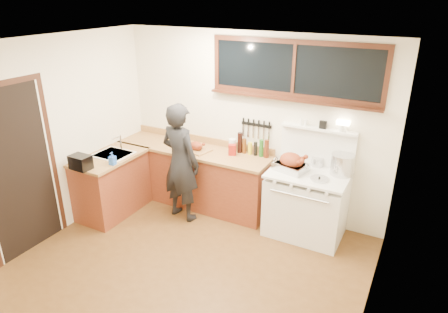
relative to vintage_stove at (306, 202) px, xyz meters
The scene contains 20 objects.
ground_plane 1.79m from the vintage_stove, 125.35° to the right, with size 4.00×3.50×0.02m, color #523215.
room_shell 2.10m from the vintage_stove, 125.35° to the right, with size 4.10×3.60×2.65m.
counter_back 1.80m from the vintage_stove, behind, with size 2.44×0.64×1.00m.
counter_left 2.81m from the vintage_stove, 163.78° to the right, with size 0.64×1.09×0.90m.
sink_unit 2.80m from the vintage_stove, 165.18° to the right, with size 0.50×0.45×0.37m.
vintage_stove is the anchor object (origin of this frame).
back_window 1.68m from the vintage_stove, 142.41° to the left, with size 2.32×0.13×0.77m.
left_doorway 3.63m from the vintage_stove, 146.76° to the right, with size 0.02×1.04×2.17m.
knife_strip 1.27m from the vintage_stove, 160.45° to the left, with size 0.46×0.03×0.28m.
man 1.81m from the vintage_stove, 166.21° to the right, with size 0.68×0.51×1.71m.
soap_bottle 2.67m from the vintage_stove, 157.89° to the right, with size 0.09×0.09×0.18m.
toaster 3.04m from the vintage_stove, 154.46° to the right, with size 0.28×0.20×0.19m.
cutting_board 1.77m from the vintage_stove, behind, with size 0.45×0.37×0.14m.
roast_turkey 0.59m from the vintage_stove, behind, with size 0.47×0.40×0.24m.
stockpot 0.70m from the vintage_stove, 22.67° to the left, with size 0.34×0.34×0.27m.
saucepan 0.56m from the vintage_stove, 84.29° to the left, with size 0.19×0.29×0.12m.
pot_lid 0.50m from the vintage_stove, 38.71° to the right, with size 0.29×0.29×0.04m.
coffee_tin 1.27m from the vintage_stove, behind, with size 0.13×0.11×0.16m.
pitcher 1.34m from the vintage_stove, behind, with size 0.10×0.10×0.19m.
bottle_cluster 1.09m from the vintage_stove, 166.42° to the left, with size 0.49×0.07×0.30m.
Camera 1 is at (2.23, -3.24, 3.08)m, focal length 32.00 mm.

